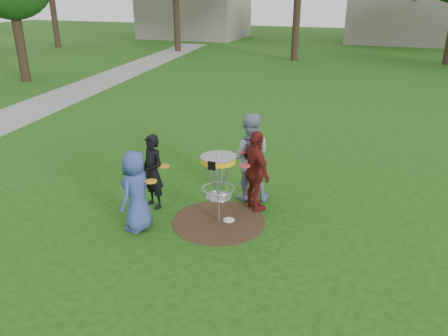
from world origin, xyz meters
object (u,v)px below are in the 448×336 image
(player_blue, at_px, (136,191))
(player_grey, at_px, (249,157))
(disc_golf_basket, at_px, (218,173))
(player_maroon, at_px, (256,172))
(player_black, at_px, (153,172))

(player_blue, height_order, player_grey, player_grey)
(player_blue, bearing_deg, disc_golf_basket, 123.13)
(player_maroon, bearing_deg, player_black, 62.09)
(player_grey, bearing_deg, player_maroon, 102.69)
(player_blue, relative_size, player_grey, 0.81)
(player_maroon, distance_m, disc_golf_basket, 0.91)
(player_maroon, relative_size, disc_golf_basket, 1.20)
(player_black, distance_m, disc_golf_basket, 1.50)
(player_blue, distance_m, player_grey, 2.47)
(player_grey, relative_size, player_maroon, 1.13)
(player_maroon, xyz_separation_m, disc_golf_basket, (-0.51, -0.74, 0.19))
(disc_golf_basket, bearing_deg, player_black, 173.77)
(player_maroon, bearing_deg, disc_golf_basket, 101.38)
(player_black, relative_size, disc_golf_basket, 1.11)
(player_black, bearing_deg, disc_golf_basket, 18.28)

